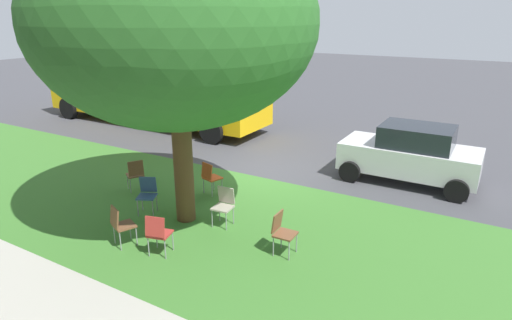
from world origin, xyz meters
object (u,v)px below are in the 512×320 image
object	(u,v)px
chair_6	(282,230)
school_bus	(152,83)
chair_1	(147,192)
chair_3	(135,173)
chair_4	(210,176)
chair_5	(158,232)
parked_car	(411,153)
chair_0	(120,223)
chair_2	(224,203)
street_tree	(175,24)

from	to	relation	value
chair_6	school_bus	xyz separation A→B (m)	(9.73, -6.84, 1.24)
chair_1	school_bus	bearing A→B (deg)	-48.01
school_bus	chair_3	bearing A→B (deg)	129.35
chair_4	chair_6	xyz separation A→B (m)	(-2.99, 1.72, 0.00)
chair_6	school_bus	bearing A→B (deg)	-35.09
chair_1	chair_3	world-z (taller)	same
chair_4	chair_5	size ratio (longest dim) A/B	1.00
chair_1	parked_car	bearing A→B (deg)	-133.37
chair_0	school_bus	xyz separation A→B (m)	(6.75, -8.23, 1.24)
parked_car	chair_1	bearing A→B (deg)	46.63
chair_3	chair_5	size ratio (longest dim) A/B	1.00
chair_2	chair_4	size ratio (longest dim) A/B	1.00
chair_2	chair_0	bearing A→B (deg)	55.44
street_tree	school_bus	distance (m)	10.04
chair_0	chair_6	distance (m)	3.29
street_tree	chair_6	bearing A→B (deg)	174.80
chair_1	parked_car	xyz separation A→B (m)	(-4.97, -5.26, 0.32)
chair_3	school_bus	xyz separation A→B (m)	(4.88, -5.95, 1.24)
chair_0	chair_2	bearing A→B (deg)	-124.56
chair_1	chair_6	size ratio (longest dim) A/B	1.00
chair_3	parked_car	bearing A→B (deg)	-144.37
chair_1	chair_3	size ratio (longest dim) A/B	1.00
street_tree	chair_3	xyz separation A→B (m)	(2.23, -0.65, -3.84)
chair_3	chair_4	distance (m)	2.04
chair_0	chair_3	size ratio (longest dim) A/B	1.00
street_tree	chair_2	size ratio (longest dim) A/B	7.41
parked_car	school_bus	distance (m)	11.20
school_bus	street_tree	bearing A→B (deg)	137.12
street_tree	chair_1	bearing A→B (deg)	9.82
chair_4	parked_car	xyz separation A→B (m)	(-4.32, -3.60, 0.32)
chair_4	school_bus	distance (m)	8.55
chair_0	chair_6	size ratio (longest dim) A/B	1.00
chair_5	chair_2	bearing A→B (deg)	-101.59
chair_2	parked_car	world-z (taller)	parked_car
chair_4	chair_6	bearing A→B (deg)	150.06
chair_6	parked_car	distance (m)	5.49
chair_5	school_bus	world-z (taller)	school_bus
chair_5	school_bus	bearing A→B (deg)	-46.65
chair_0	street_tree	bearing A→B (deg)	-102.20
chair_4	parked_car	distance (m)	5.63
chair_3	chair_4	size ratio (longest dim) A/B	1.00
street_tree	parked_car	xyz separation A→B (m)	(-3.95, -5.08, -3.52)
street_tree	chair_5	distance (m)	4.17
street_tree	chair_3	world-z (taller)	street_tree
chair_2	school_bus	xyz separation A→B (m)	(8.03, -6.37, 1.24)
chair_0	chair_3	bearing A→B (deg)	-50.61
chair_5	chair_6	world-z (taller)	same
chair_0	chair_5	bearing A→B (deg)	-173.68
chair_0	chair_5	size ratio (longest dim) A/B	1.00
chair_0	chair_2	size ratio (longest dim) A/B	1.00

